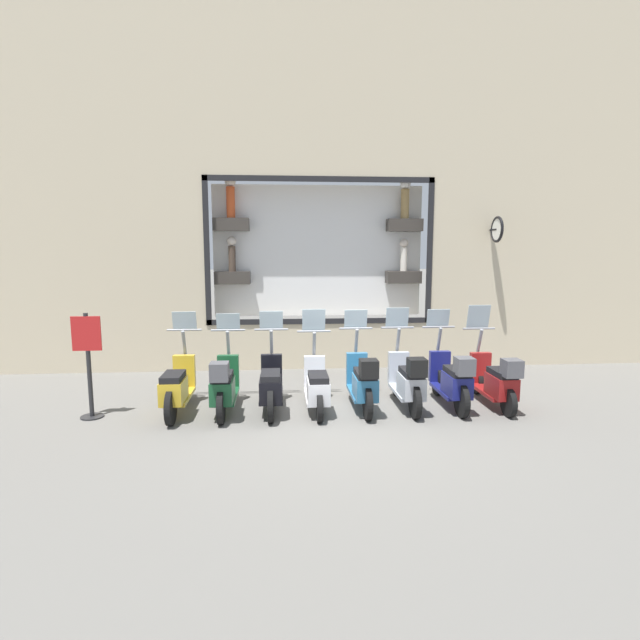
% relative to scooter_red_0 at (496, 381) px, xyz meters
% --- Properties ---
extents(ground_plane, '(120.00, 120.00, 0.00)m').
position_rel_scooter_red_0_xyz_m(ground_plane, '(-0.38, 2.79, -0.47)').
color(ground_plane, '#66635E').
extents(building_facade, '(1.21, 36.00, 9.59)m').
position_rel_scooter_red_0_xyz_m(building_facade, '(3.22, 2.79, 4.41)').
color(building_facade, beige).
rests_on(building_facade, ground_plane).
extents(scooter_red_0, '(1.79, 0.61, 1.68)m').
position_rel_scooter_red_0_xyz_m(scooter_red_0, '(0.00, 0.00, 0.00)').
color(scooter_red_0, black).
rests_on(scooter_red_0, ground_plane).
extents(scooter_navy_1, '(1.81, 0.61, 1.61)m').
position_rel_scooter_red_0_xyz_m(scooter_navy_1, '(0.01, 0.77, 0.02)').
color(scooter_navy_1, black).
rests_on(scooter_navy_1, ground_plane).
extents(scooter_silver_2, '(1.81, 0.60, 1.65)m').
position_rel_scooter_red_0_xyz_m(scooter_silver_2, '(0.01, 1.54, 0.02)').
color(scooter_silver_2, black).
rests_on(scooter_silver_2, ground_plane).
extents(scooter_teal_3, '(1.81, 0.60, 1.61)m').
position_rel_scooter_red_0_xyz_m(scooter_teal_3, '(0.01, 2.31, 0.02)').
color(scooter_teal_3, black).
rests_on(scooter_teal_3, ground_plane).
extents(scooter_white_4, '(1.79, 0.60, 1.63)m').
position_rel_scooter_red_0_xyz_m(scooter_white_4, '(0.06, 3.08, -0.05)').
color(scooter_white_4, black).
rests_on(scooter_white_4, ground_plane).
extents(scooter_black_5, '(1.81, 0.60, 1.60)m').
position_rel_scooter_red_0_xyz_m(scooter_black_5, '(0.07, 3.85, -0.03)').
color(scooter_black_5, black).
rests_on(scooter_black_5, ground_plane).
extents(scooter_green_6, '(1.81, 0.61, 1.57)m').
position_rel_scooter_red_0_xyz_m(scooter_green_6, '(0.01, 4.62, 0.01)').
color(scooter_green_6, black).
rests_on(scooter_green_6, ground_plane).
extents(scooter_yellow_7, '(1.81, 0.61, 1.61)m').
position_rel_scooter_red_0_xyz_m(scooter_yellow_7, '(0.07, 5.38, -0.02)').
color(scooter_yellow_7, black).
rests_on(scooter_yellow_7, ground_plane).
extents(shop_sign_post, '(0.36, 0.45, 1.71)m').
position_rel_scooter_red_0_xyz_m(shop_sign_post, '(-0.02, 6.74, 0.46)').
color(shop_sign_post, '#232326').
rests_on(shop_sign_post, ground_plane).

